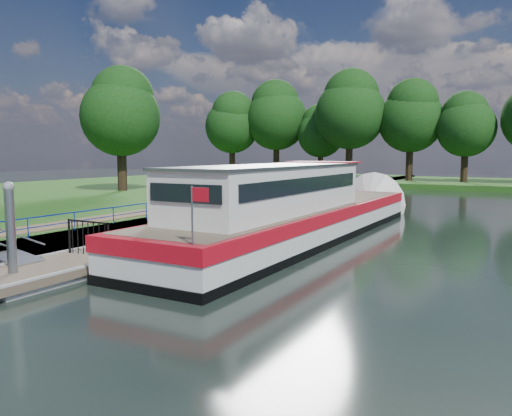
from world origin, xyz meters
The scene contains 17 objects.
ground centered at (0.00, 0.00, 0.00)m, with size 160.00×160.00×0.00m, color black.
riverbank centered at (-18.00, 15.00, 0.39)m, with size 32.00×90.00×0.78m, color #1F4C15.
bank_edge centered at (-2.55, 15.00, 0.39)m, with size 1.10×90.00×0.78m, color #473D2D.
footpath centered at (-4.40, 8.00, 0.80)m, with size 1.60×40.00×0.05m, color brown.
carpark centered at (-11.00, 38.00, 0.81)m, with size 14.00×12.00×0.06m, color black.
blue_fence centered at (-2.75, 3.00, 1.31)m, with size 0.04×18.04×0.72m.
pontoon centered at (0.00, 13.00, 0.18)m, with size 2.50×30.00×0.56m.
mooring_piles centered at (0.00, 13.00, 1.28)m, with size 0.30×27.30×3.55m.
gangway centered at (-1.85, 0.50, 0.63)m, with size 2.58×1.00×0.92m.
gate_panel centered at (0.00, 2.20, 1.15)m, with size 1.85×0.05×1.15m.
barge centered at (3.60, 11.10, 1.09)m, with size 4.36×21.15×4.78m.
horizon_trees centered at (-1.61, 48.68, 7.95)m, with size 54.38×10.03×12.87m.
bank_tree_a centered at (-15.99, 20.08, 7.02)m, with size 6.12×6.12×9.72m.
car_a centered at (-7.77, 36.17, 1.41)m, with size 1.35×3.36×1.15m, color #999999.
car_b centered at (-9.78, 35.43, 1.49)m, with size 1.39×3.97×1.31m, color #999999.
car_c centered at (-14.95, 35.01, 1.44)m, with size 1.69×4.15×1.21m, color #999999.
car_d centered at (-9.44, 41.47, 1.42)m, with size 1.93×4.19×1.16m, color #999999.
Camera 1 is at (12.59, -8.96, 3.71)m, focal length 35.00 mm.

